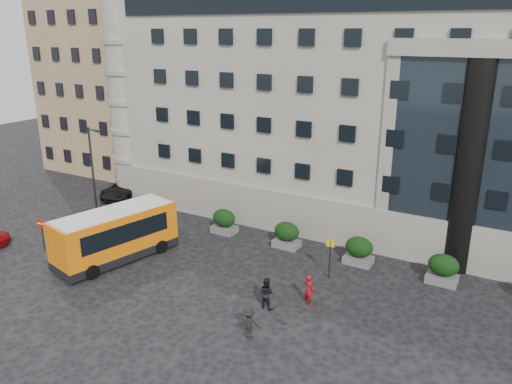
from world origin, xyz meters
TOP-DOWN VIEW (x-y plane):
  - ground at (0.00, 0.00)m, footprint 120.00×120.00m
  - civic_building at (6.00, 22.00)m, footprint 44.00×24.00m
  - entrance_column at (12.00, 10.30)m, footprint 1.80×1.80m
  - apartment_near at (-24.00, 20.00)m, footprint 14.00×14.00m
  - apartment_far at (-27.00, 38.00)m, footprint 13.00×13.00m
  - hedge_a at (-4.00, 7.80)m, footprint 1.80×1.26m
  - hedge_b at (1.20, 7.80)m, footprint 1.80×1.26m
  - hedge_c at (6.40, 7.80)m, footprint 1.80×1.26m
  - hedge_d at (11.60, 7.80)m, footprint 1.80×1.26m
  - street_lamp at (-11.94, 3.00)m, footprint 1.16×0.18m
  - bus_stop_sign at (5.50, 5.00)m, footprint 0.50×0.08m
  - no_entry_sign at (-13.00, -1.04)m, footprint 0.64×0.16m
  - minibus at (-7.67, 0.51)m, footprint 4.57×8.48m
  - red_truck at (-11.96, 16.38)m, footprint 2.85×5.43m
  - parked_car_b at (-11.50, 1.69)m, footprint 1.93×3.99m
  - parked_car_c at (-17.00, 10.72)m, footprint 2.56×4.80m
  - parked_car_d at (-16.39, 10.44)m, footprint 3.51×5.97m
  - pedestrian_a at (5.69, 1.54)m, footprint 0.78×0.66m
  - pedestrian_b at (3.83, 0.06)m, footprint 0.92×0.73m
  - pedestrian_c at (4.43, -2.78)m, footprint 1.18×0.96m

SIDE VIEW (x-z plane):
  - ground at x=0.00m, z-range 0.00..0.00m
  - parked_car_b at x=-11.50m, z-range 0.00..1.26m
  - parked_car_c at x=-17.00m, z-range 0.00..1.32m
  - parked_car_d at x=-16.39m, z-range 0.00..1.56m
  - pedestrian_c at x=4.43m, z-range 0.00..1.60m
  - pedestrian_b at x=3.83m, z-range 0.00..1.80m
  - pedestrian_a at x=5.69m, z-range 0.00..1.81m
  - hedge_a at x=-4.00m, z-range 0.01..1.85m
  - hedge_b at x=1.20m, z-range 0.01..1.85m
  - hedge_c at x=6.40m, z-range 0.01..1.85m
  - hedge_d at x=11.60m, z-range 0.01..1.85m
  - red_truck at x=-11.96m, z-range 0.03..2.86m
  - no_entry_sign at x=-13.00m, z-range 0.49..2.81m
  - bus_stop_sign at x=5.50m, z-range 0.47..2.99m
  - minibus at x=-7.67m, z-range 0.17..3.53m
  - street_lamp at x=-11.94m, z-range 0.37..8.37m
  - entrance_column at x=12.00m, z-range 0.00..13.00m
  - civic_building at x=6.00m, z-range 0.00..18.00m
  - apartment_near at x=-24.00m, z-range 0.00..20.00m
  - apartment_far at x=-27.00m, z-range 0.00..22.00m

